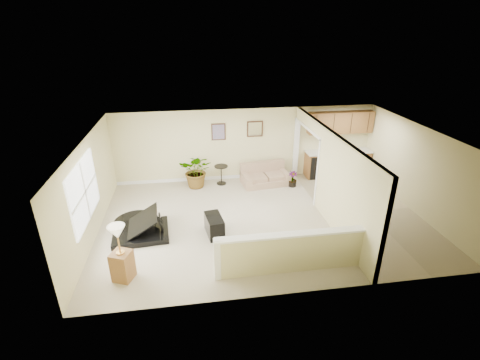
{
  "coord_description": "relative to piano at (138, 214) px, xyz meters",
  "views": [
    {
      "loc": [
        -1.92,
        -8.35,
        5.08
      ],
      "look_at": [
        -0.6,
        0.4,
        1.09
      ],
      "focal_mm": 26.0,
      "sensor_mm": 36.0,
      "label": 1
    }
  ],
  "objects": [
    {
      "name": "kitchen_vinyl",
      "position": [
        6.52,
        0.16,
        -0.55
      ],
      "size": [
        2.7,
        6.0,
        0.01
      ],
      "primitive_type": "cube",
      "color": "tan",
      "rests_on": "floor"
    },
    {
      "name": "piano",
      "position": [
        0.0,
        0.0,
        0.0
      ],
      "size": [
        1.72,
        1.78,
        1.33
      ],
      "rotation": [
        0.0,
        0.0,
        0.08
      ],
      "color": "black",
      "rests_on": "floor"
    },
    {
      "name": "wall_mirror",
      "position": [
        3.67,
        3.14,
        1.24
      ],
      "size": [
        0.55,
        0.04,
        0.55
      ],
      "color": "#3E2516",
      "rests_on": "back_wall"
    },
    {
      "name": "front_wall",
      "position": [
        3.37,
        -2.84,
        0.69
      ],
      "size": [
        9.0,
        0.04,
        2.5
      ],
      "primitive_type": "cube",
      "color": "beige",
      "rests_on": "floor"
    },
    {
      "name": "left_window",
      "position": [
        -1.11,
        -0.34,
        0.89
      ],
      "size": [
        0.05,
        2.15,
        1.45
      ],
      "primitive_type": "cube",
      "color": "white",
      "rests_on": "left_wall"
    },
    {
      "name": "palm_plant",
      "position": [
        1.62,
        2.63,
        0.03
      ],
      "size": [
        1.28,
        1.18,
        1.19
      ],
      "color": "black",
      "rests_on": "floor"
    },
    {
      "name": "accent_table",
      "position": [
        2.45,
        2.74,
        -0.13
      ],
      "size": [
        0.46,
        0.46,
        0.67
      ],
      "color": "black",
      "rests_on": "floor"
    },
    {
      "name": "loveseat",
      "position": [
        3.95,
        2.58,
        -0.21
      ],
      "size": [
        1.7,
        1.09,
        0.91
      ],
      "rotation": [
        0.0,
        0.0,
        0.12
      ],
      "color": "tan",
      "rests_on": "floor"
    },
    {
      "name": "pony_half_wall",
      "position": [
        3.45,
        -2.14,
        -0.04
      ],
      "size": [
        3.42,
        0.22,
        1.0
      ],
      "color": "beige",
      "rests_on": "floor"
    },
    {
      "name": "ceiling",
      "position": [
        3.37,
        0.16,
        1.94
      ],
      "size": [
        9.0,
        6.0,
        0.04
      ],
      "primitive_type": "cube",
      "color": "white",
      "rests_on": "back_wall"
    },
    {
      "name": "small_plant",
      "position": [
        4.82,
        2.2,
        -0.33
      ],
      "size": [
        0.37,
        0.37,
        0.53
      ],
      "color": "black",
      "rests_on": "floor"
    },
    {
      "name": "back_wall",
      "position": [
        3.37,
        3.16,
        0.69
      ],
      "size": [
        9.0,
        0.04,
        2.5
      ],
      "primitive_type": "cube",
      "color": "beige",
      "rests_on": "floor"
    },
    {
      "name": "piano_bench",
      "position": [
        1.95,
        -0.38,
        -0.3
      ],
      "size": [
        0.5,
        0.82,
        0.52
      ],
      "primitive_type": "cube",
      "rotation": [
        0.0,
        0.0,
        0.15
      ],
      "color": "black",
      "rests_on": "floor"
    },
    {
      "name": "right_wall",
      "position": [
        7.87,
        0.16,
        0.69
      ],
      "size": [
        0.04,
        6.0,
        2.5
      ],
      "primitive_type": "cube",
      "color": "beige",
      "rests_on": "floor"
    },
    {
      "name": "wall_art_left",
      "position": [
        2.42,
        3.14,
        1.19
      ],
      "size": [
        0.48,
        0.04,
        0.58
      ],
      "color": "#3E2516",
      "rests_on": "back_wall"
    },
    {
      "name": "interior_partition",
      "position": [
        5.17,
        0.42,
        0.66
      ],
      "size": [
        0.18,
        5.99,
        2.5
      ],
      "color": "beige",
      "rests_on": "floor"
    },
    {
      "name": "lamp_stand",
      "position": [
        -0.14,
        -1.84,
        0.01
      ],
      "size": [
        0.51,
        0.51,
        1.33
      ],
      "color": "brown",
      "rests_on": "floor"
    },
    {
      "name": "left_wall",
      "position": [
        -1.13,
        0.16,
        0.69
      ],
      "size": [
        0.04,
        6.0,
        2.5
      ],
      "primitive_type": "cube",
      "color": "beige",
      "rests_on": "floor"
    },
    {
      "name": "kitchen_cabinets",
      "position": [
        6.56,
        2.9,
        0.31
      ],
      "size": [
        2.36,
        0.65,
        2.33
      ],
      "color": "brown",
      "rests_on": "floor"
    },
    {
      "name": "floor",
      "position": [
        3.37,
        0.16,
        -0.56
      ],
      "size": [
        9.0,
        9.0,
        0.0
      ],
      "primitive_type": "plane",
      "color": "#B2A58A",
      "rests_on": "ground"
    }
  ]
}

